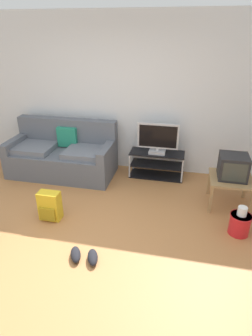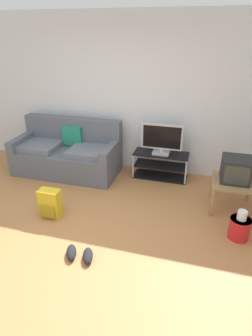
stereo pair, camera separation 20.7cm
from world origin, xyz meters
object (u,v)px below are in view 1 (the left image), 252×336
at_px(side_table, 231,182).
at_px(tv_stand, 157,164).
at_px(cleaning_bucket, 240,223).
at_px(sneakers_pair, 84,256).
at_px(backpack, 50,206).
at_px(flat_tv, 158,139).
at_px(couch, 63,155).
at_px(crt_tv, 233,167).

bearing_deg(side_table, tv_stand, 148.57).
distance_m(tv_stand, cleaning_bucket, 1.86).
bearing_deg(sneakers_pair, backpack, 137.97).
bearing_deg(flat_tv, tv_stand, 90.00).
xyz_separation_m(couch, tv_stand, (1.68, 0.23, -0.12)).
distance_m(couch, crt_tv, 2.89).
distance_m(crt_tv, backpack, 2.64).
distance_m(tv_stand, backpack, 2.06).
relative_size(couch, sneakers_pair, 4.45).
bearing_deg(tv_stand, couch, -172.28).
bearing_deg(crt_tv, backpack, -159.42).
distance_m(crt_tv, cleaning_bucket, 0.84).
relative_size(tv_stand, flat_tv, 1.35).
bearing_deg(side_table, couch, 170.36).
relative_size(couch, cleaning_bucket, 4.63).
height_order(tv_stand, backpack, tv_stand).
xyz_separation_m(crt_tv, backpack, (-2.44, -0.92, -0.42)).
bearing_deg(couch, flat_tv, 6.97).
bearing_deg(tv_stand, flat_tv, -90.00).
bearing_deg(flat_tv, couch, -173.03).
xyz_separation_m(couch, cleaning_bucket, (2.92, -1.16, -0.18)).
relative_size(crt_tv, cleaning_bucket, 0.99).
height_order(crt_tv, backpack, crt_tv).
relative_size(crt_tv, sneakers_pair, 0.95).
bearing_deg(tv_stand, sneakers_pair, -103.75).
height_order(crt_tv, cleaning_bucket, crt_tv).
relative_size(tv_stand, cleaning_bucket, 2.36).
relative_size(backpack, sneakers_pair, 0.99).
bearing_deg(cleaning_bucket, crt_tv, 96.48).
height_order(couch, flat_tv, flat_tv).
height_order(tv_stand, sneakers_pair, tv_stand).
bearing_deg(couch, sneakers_pair, -61.08).
distance_m(side_table, backpack, 2.61).
bearing_deg(cleaning_bucket, couch, 158.29).
bearing_deg(backpack, tv_stand, 68.09).
distance_m(couch, sneakers_pair, 2.35).
xyz_separation_m(side_table, cleaning_bucket, (0.08, -0.68, -0.23)).
height_order(tv_stand, side_table, tv_stand).
distance_m(backpack, cleaning_bucket, 2.53).
distance_m(couch, cleaning_bucket, 3.15).
distance_m(flat_tv, cleaning_bucket, 1.93).
height_order(backpack, sneakers_pair, backpack).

